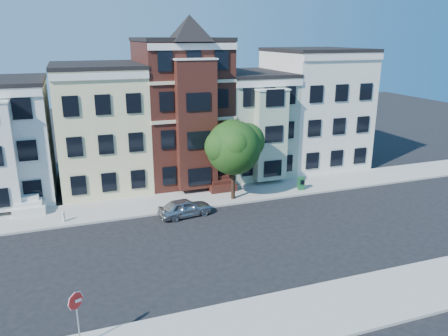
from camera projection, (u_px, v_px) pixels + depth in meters
name	position (u px, v px, depth m)	size (l,w,h in m)	color
ground	(241.00, 242.00, 27.44)	(120.00, 120.00, 0.00)	black
far_sidewalk	(203.00, 198.00, 34.63)	(60.00, 4.00, 0.15)	#9E9B93
near_sidewalk	(304.00, 314.00, 20.21)	(60.00, 4.00, 0.15)	#9E9B93
house_yellow	(101.00, 128.00, 36.80)	(7.00, 9.00, 10.00)	beige
house_brown	(181.00, 111.00, 38.76)	(7.00, 9.00, 12.00)	#391812
house_green	(248.00, 123.00, 41.29)	(6.00, 9.00, 9.00)	#A1B197
house_cream	(313.00, 109.00, 43.25)	(8.00, 9.00, 11.00)	silver
street_tree	(233.00, 151.00, 33.25)	(6.61, 6.61, 7.69)	#275019
parked_car	(185.00, 208.00, 31.22)	(1.53, 3.82, 1.30)	#A6A8AF
newspaper_box	(301.00, 183.00, 36.22)	(0.48, 0.43, 1.07)	#1B5E30
fire_hydrant	(64.00, 217.00, 30.05)	(0.21, 0.21, 0.59)	beige
stop_sign	(77.00, 316.00, 17.61)	(0.79, 0.11, 2.89)	red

